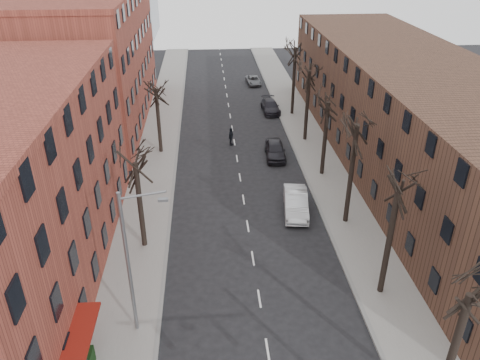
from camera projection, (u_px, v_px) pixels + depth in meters
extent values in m
cube|color=gray|center=(158.00, 148.00, 48.45)|extent=(4.00, 90.00, 0.15)
cube|color=gray|center=(310.00, 143.00, 49.50)|extent=(4.00, 90.00, 0.15)
cube|color=brown|center=(88.00, 61.00, 52.54)|extent=(12.00, 28.00, 14.00)
cube|color=#4C3023|center=(410.00, 114.00, 43.30)|extent=(12.00, 50.00, 10.00)
cylinder|color=slate|center=(129.00, 267.00, 24.45)|extent=(0.20, 0.20, 9.00)
cylinder|color=slate|center=(142.00, 195.00, 22.48)|extent=(2.39, 0.12, 0.46)
cube|color=slate|center=(163.00, 200.00, 22.69)|extent=(0.50, 0.22, 0.14)
imported|color=silver|center=(296.00, 203.00, 37.25)|extent=(2.39, 5.32, 1.70)
imported|color=black|center=(275.00, 150.00, 46.29)|extent=(2.11, 4.77, 1.60)
imported|color=black|center=(270.00, 106.00, 57.87)|extent=(2.16, 4.96, 1.42)
imported|color=slate|center=(253.00, 80.00, 68.23)|extent=(2.21, 4.26, 1.15)
imported|color=black|center=(231.00, 137.00, 48.81)|extent=(0.87, 1.22, 1.92)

